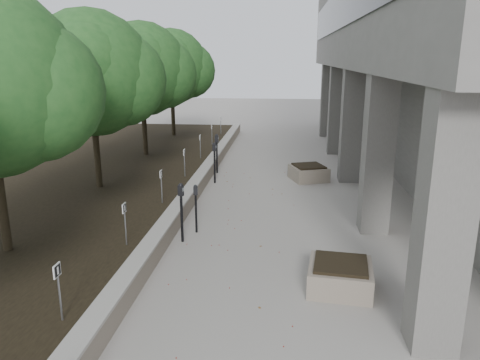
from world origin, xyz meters
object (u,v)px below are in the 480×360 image
at_px(parking_meter_5, 217,154).
at_px(planter_back, 309,172).
at_px(crabapple_tree_3, 93,100).
at_px(parking_meter_4, 215,163).
at_px(planter_front, 340,276).
at_px(parking_meter_3, 196,209).
at_px(crabapple_tree_5, 172,83).
at_px(parking_meter_2, 182,213).
at_px(crabapple_tree_4, 142,89).

distance_m(parking_meter_5, planter_back, 3.62).
xyz_separation_m(crabapple_tree_3, planter_back, (6.77, 2.96, -2.84)).
bearing_deg(parking_meter_4, parking_meter_5, 105.74).
bearing_deg(planter_front, planter_back, 91.61).
distance_m(parking_meter_3, planter_back, 6.40).
distance_m(planter_front, planter_back, 8.26).
distance_m(crabapple_tree_5, parking_meter_2, 13.90).
height_order(crabapple_tree_5, planter_front, crabapple_tree_5).
bearing_deg(planter_back, crabapple_tree_3, -156.40).
bearing_deg(crabapple_tree_5, parking_meter_2, -75.56).
height_order(parking_meter_3, planter_front, parking_meter_3).
height_order(parking_meter_5, planter_back, parking_meter_5).
distance_m(crabapple_tree_4, parking_meter_3, 8.80).
height_order(crabapple_tree_3, planter_front, crabapple_tree_3).
bearing_deg(parking_meter_4, planter_back, 23.51).
bearing_deg(crabapple_tree_5, parking_meter_3, -73.90).
distance_m(crabapple_tree_4, planter_front, 12.77).
distance_m(crabapple_tree_4, parking_meter_2, 9.25).
bearing_deg(crabapple_tree_4, planter_back, -16.80).
xyz_separation_m(crabapple_tree_5, parking_meter_5, (3.25, -6.33, -2.35)).
relative_size(crabapple_tree_5, parking_meter_3, 4.24).
xyz_separation_m(parking_meter_3, planter_back, (3.12, 5.58, -0.36)).
relative_size(crabapple_tree_4, crabapple_tree_5, 1.00).
bearing_deg(planter_front, crabapple_tree_4, 124.18).
xyz_separation_m(parking_meter_2, planter_front, (3.58, -2.04, -0.47)).
distance_m(crabapple_tree_4, parking_meter_4, 5.02).
relative_size(parking_meter_2, parking_meter_3, 1.16).
relative_size(crabapple_tree_3, crabapple_tree_5, 1.00).
relative_size(crabapple_tree_3, crabapple_tree_4, 1.00).
bearing_deg(crabapple_tree_4, crabapple_tree_5, 90.00).
distance_m(parking_meter_4, planter_front, 8.31).
xyz_separation_m(crabapple_tree_5, parking_meter_4, (3.39, -7.83, -2.38)).
relative_size(crabapple_tree_5, planter_back, 4.52).
bearing_deg(parking_meter_5, planter_back, -7.38).
bearing_deg(parking_meter_2, planter_back, 77.04).
relative_size(parking_meter_2, parking_meter_4, 1.00).
bearing_deg(parking_meter_2, crabapple_tree_4, 127.81).
bearing_deg(parking_meter_3, crabapple_tree_3, 132.88).
xyz_separation_m(crabapple_tree_4, crabapple_tree_5, (0.00, 5.00, 0.00)).
relative_size(parking_meter_5, planter_front, 1.28).
bearing_deg(planter_front, parking_meter_3, 141.38).
bearing_deg(crabapple_tree_5, crabapple_tree_4, -90.00).
relative_size(crabapple_tree_4, planter_front, 4.52).
height_order(parking_meter_5, planter_front, parking_meter_5).
xyz_separation_m(crabapple_tree_4, parking_meter_5, (3.25, -1.33, -2.35)).
bearing_deg(crabapple_tree_5, parking_meter_4, -66.58).
relative_size(crabapple_tree_3, parking_meter_3, 4.24).
xyz_separation_m(crabapple_tree_4, parking_meter_4, (3.39, -2.83, -2.38)).
relative_size(crabapple_tree_4, planter_back, 4.52).
bearing_deg(parking_meter_5, parking_meter_4, -80.64).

